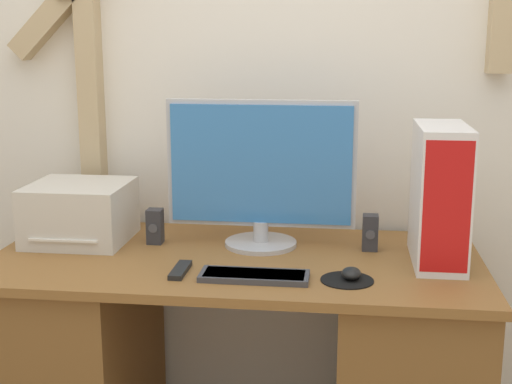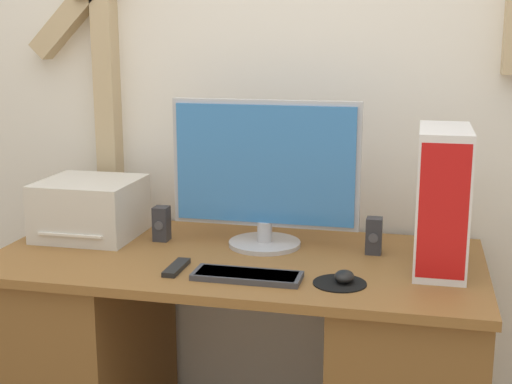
{
  "view_description": "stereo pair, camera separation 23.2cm",
  "coord_description": "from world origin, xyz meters",
  "px_view_note": "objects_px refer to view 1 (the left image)",
  "views": [
    {
      "loc": [
        0.35,
        -1.86,
        1.5
      ],
      "look_at": [
        0.07,
        0.39,
        0.99
      ],
      "focal_mm": 50.0,
      "sensor_mm": 36.0,
      "label": 1
    },
    {
      "loc": [
        0.58,
        -1.82,
        1.5
      ],
      "look_at": [
        0.07,
        0.39,
        0.99
      ],
      "focal_mm": 50.0,
      "sensor_mm": 36.0,
      "label": 2
    }
  ],
  "objects_px": {
    "speaker_right": "(370,232)",
    "mouse": "(351,273)",
    "computer_tower": "(440,195)",
    "remote_control": "(180,270)",
    "printer": "(80,212)",
    "speaker_left": "(155,226)",
    "keyboard": "(254,276)",
    "monitor": "(261,171)"
  },
  "relations": [
    {
      "from": "remote_control",
      "to": "mouse",
      "type": "bearing_deg",
      "value": -0.24
    },
    {
      "from": "monitor",
      "to": "keyboard",
      "type": "relative_size",
      "value": 1.97
    },
    {
      "from": "printer",
      "to": "mouse",
      "type": "bearing_deg",
      "value": -17.5
    },
    {
      "from": "computer_tower",
      "to": "keyboard",
      "type": "bearing_deg",
      "value": -157.1
    },
    {
      "from": "printer",
      "to": "speaker_right",
      "type": "xyz_separation_m",
      "value": [
        1.03,
        0.01,
        -0.04
      ]
    },
    {
      "from": "mouse",
      "to": "printer",
      "type": "distance_m",
      "value": 1.01
    },
    {
      "from": "printer",
      "to": "speaker_right",
      "type": "distance_m",
      "value": 1.03
    },
    {
      "from": "speaker_right",
      "to": "remote_control",
      "type": "xyz_separation_m",
      "value": [
        -0.59,
        -0.32,
        -0.05
      ]
    },
    {
      "from": "computer_tower",
      "to": "speaker_left",
      "type": "relative_size",
      "value": 3.61
    },
    {
      "from": "keyboard",
      "to": "computer_tower",
      "type": "xyz_separation_m",
      "value": [
        0.57,
        0.24,
        0.21
      ]
    },
    {
      "from": "mouse",
      "to": "remote_control",
      "type": "bearing_deg",
      "value": 179.76
    },
    {
      "from": "printer",
      "to": "speaker_left",
      "type": "height_order",
      "value": "printer"
    },
    {
      "from": "mouse",
      "to": "remote_control",
      "type": "relative_size",
      "value": 0.49
    },
    {
      "from": "speaker_left",
      "to": "remote_control",
      "type": "distance_m",
      "value": 0.35
    },
    {
      "from": "speaker_right",
      "to": "speaker_left",
      "type": "bearing_deg",
      "value": -178.91
    },
    {
      "from": "keyboard",
      "to": "speaker_left",
      "type": "distance_m",
      "value": 0.52
    },
    {
      "from": "mouse",
      "to": "remote_control",
      "type": "distance_m",
      "value": 0.53
    },
    {
      "from": "monitor",
      "to": "printer",
      "type": "distance_m",
      "value": 0.67
    },
    {
      "from": "keyboard",
      "to": "remote_control",
      "type": "xyz_separation_m",
      "value": [
        -0.24,
        0.03,
        -0.0
      ]
    },
    {
      "from": "mouse",
      "to": "speaker_right",
      "type": "bearing_deg",
      "value": 78.59
    },
    {
      "from": "monitor",
      "to": "mouse",
      "type": "xyz_separation_m",
      "value": [
        0.31,
        -0.32,
        -0.24
      ]
    },
    {
      "from": "keyboard",
      "to": "speaker_right",
      "type": "relative_size",
      "value": 2.68
    },
    {
      "from": "mouse",
      "to": "computer_tower",
      "type": "xyz_separation_m",
      "value": [
        0.28,
        0.21,
        0.2
      ]
    },
    {
      "from": "keyboard",
      "to": "mouse",
      "type": "xyz_separation_m",
      "value": [
        0.29,
        0.03,
        0.01
      ]
    },
    {
      "from": "speaker_right",
      "to": "remote_control",
      "type": "bearing_deg",
      "value": -151.97
    },
    {
      "from": "computer_tower",
      "to": "speaker_left",
      "type": "distance_m",
      "value": 0.98
    },
    {
      "from": "printer",
      "to": "speaker_right",
      "type": "relative_size",
      "value": 2.77
    },
    {
      "from": "speaker_left",
      "to": "mouse",
      "type": "bearing_deg",
      "value": -23.76
    },
    {
      "from": "keyboard",
      "to": "computer_tower",
      "type": "distance_m",
      "value": 0.65
    },
    {
      "from": "keyboard",
      "to": "mouse",
      "type": "bearing_deg",
      "value": 5.25
    },
    {
      "from": "computer_tower",
      "to": "remote_control",
      "type": "height_order",
      "value": "computer_tower"
    },
    {
      "from": "speaker_left",
      "to": "remote_control",
      "type": "relative_size",
      "value": 0.78
    },
    {
      "from": "keyboard",
      "to": "speaker_right",
      "type": "height_order",
      "value": "speaker_right"
    },
    {
      "from": "speaker_right",
      "to": "mouse",
      "type": "bearing_deg",
      "value": -101.41
    },
    {
      "from": "monitor",
      "to": "mouse",
      "type": "height_order",
      "value": "monitor"
    },
    {
      "from": "printer",
      "to": "speaker_left",
      "type": "bearing_deg",
      "value": -0.11
    },
    {
      "from": "keyboard",
      "to": "remote_control",
      "type": "height_order",
      "value": "keyboard"
    },
    {
      "from": "monitor",
      "to": "remote_control",
      "type": "distance_m",
      "value": 0.46
    },
    {
      "from": "monitor",
      "to": "speaker_right",
      "type": "distance_m",
      "value": 0.43
    },
    {
      "from": "remote_control",
      "to": "keyboard",
      "type": "bearing_deg",
      "value": -7.0
    },
    {
      "from": "computer_tower",
      "to": "speaker_right",
      "type": "xyz_separation_m",
      "value": [
        -0.21,
        0.1,
        -0.16
      ]
    },
    {
      "from": "computer_tower",
      "to": "speaker_left",
      "type": "height_order",
      "value": "computer_tower"
    }
  ]
}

